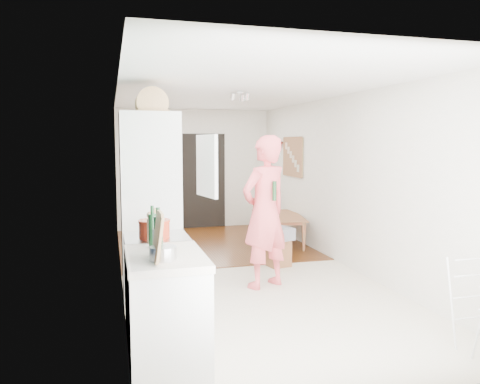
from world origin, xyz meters
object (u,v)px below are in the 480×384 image
dining_table (280,231)px  dining_chair (269,226)px  stool (278,252)px  person (265,198)px

dining_table → dining_chair: dining_chair is taller
stool → person: bearing=-119.3°
dining_table → stool: 1.54m
person → dining_table: size_ratio=1.79×
person → dining_chair: bearing=-136.0°
person → stool: size_ratio=5.59×
person → dining_table: person is taller
dining_table → stool: bearing=170.6°
person → dining_chair: (0.64, 1.68, -0.67)m
person → dining_chair: size_ratio=2.48×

